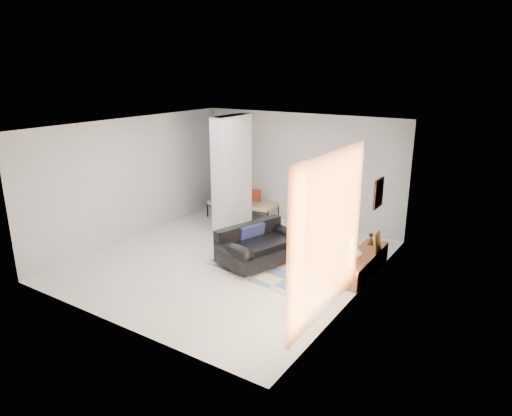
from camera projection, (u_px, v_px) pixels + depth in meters
The scene contains 17 objects.
floor at pixel (231, 260), 9.54m from camera, with size 6.00×6.00×0.00m, color silver.
ceiling at pixel (229, 125), 8.72m from camera, with size 6.00×6.00×0.00m, color white.
wall_back at pixel (300, 169), 11.54m from camera, with size 6.00×6.00×0.00m, color #B0B2B4.
wall_front at pixel (110, 241), 6.72m from camera, with size 6.00×6.00×0.00m, color #B0B2B4.
wall_left at pixel (134, 179), 10.55m from camera, with size 6.00×6.00×0.00m, color #B0B2B4.
wall_right at pixel (362, 219), 7.70m from camera, with size 6.00×6.00×0.00m, color #B0B2B4.
partition_column at pixel (232, 174), 10.98m from camera, with size 0.35×1.20×2.80m, color silver.
hallway_door at pixel (232, 174), 12.70m from camera, with size 0.85×0.06×2.04m, color silver.
curtain at pixel (329, 236), 6.80m from camera, with size 2.55×2.55×0.00m, color #FE9D43.
wall_art at pixel (378, 193), 8.37m from camera, with size 0.04×0.45×0.55m, color #3D2210.
media_console at pixel (363, 263), 8.90m from camera, with size 0.45×1.77×0.80m.
loveseat at pixel (259, 246), 9.35m from camera, with size 1.44×1.91×0.76m.
daybed at pixel (242, 202), 12.21m from camera, with size 1.89×1.01×0.77m.
area_rug at pixel (275, 267), 9.20m from camera, with size 2.43×1.62×0.01m, color #C0B492.
cylinder_lamp at pixel (351, 251), 8.26m from camera, with size 0.10×0.10×0.55m, color white.
bronze_figurine at pixel (371, 239), 9.26m from camera, with size 0.12×0.12×0.24m, color black, non-canonical shape.
vase at pixel (357, 252), 8.67m from camera, with size 0.18×0.18×0.19m, color silver.
Camera 1 is at (5.21, -7.11, 3.84)m, focal length 32.00 mm.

